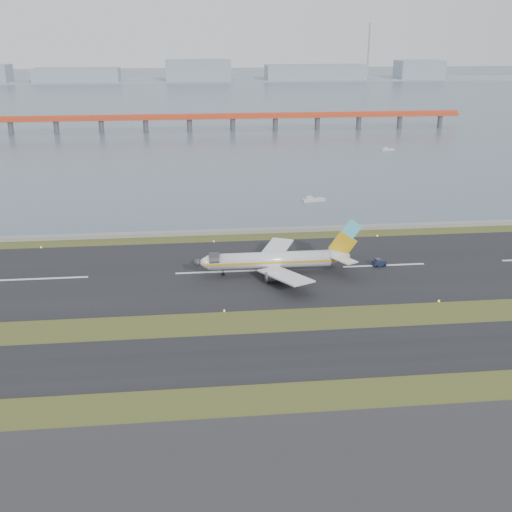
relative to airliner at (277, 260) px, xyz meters
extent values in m
plane|color=#314217|center=(-13.48, -27.42, -3.46)|extent=(1000.00, 1000.00, 0.00)
cube|color=black|center=(-13.48, -39.42, -3.41)|extent=(1000.00, 18.00, 0.10)
cube|color=black|center=(-13.48, 2.58, -3.41)|extent=(1000.00, 45.00, 0.10)
cube|color=gray|center=(-13.48, 32.58, -2.96)|extent=(1000.00, 2.50, 1.00)
cube|color=#4B596B|center=(-13.48, 432.58, -3.46)|extent=(1400.00, 800.00, 1.30)
cube|color=#C64321|center=(6.52, 222.58, 4.04)|extent=(260.00, 5.00, 1.60)
cube|color=#C64321|center=(6.52, 222.58, 5.54)|extent=(260.00, 0.40, 1.40)
cylinder|color=#4C4C51|center=(-89.48, 222.58, -0.46)|extent=(2.80, 2.80, 7.00)
cylinder|color=#4C4C51|center=(6.52, 222.58, -0.46)|extent=(2.80, 2.80, 7.00)
cylinder|color=#4C4C51|center=(102.52, 222.58, -0.46)|extent=(2.80, 2.80, 7.00)
cube|color=#8D99A6|center=(-13.48, 592.58, -3.46)|extent=(1400.00, 80.00, 1.00)
cube|color=#8D99A6|center=(-133.48, 592.58, 3.54)|extent=(90.00, 35.00, 14.00)
cube|color=#8D99A6|center=(-3.48, 592.58, 7.54)|extent=(70.00, 35.00, 22.00)
cube|color=#8D99A6|center=(126.52, 592.58, 4.54)|extent=(110.00, 35.00, 16.00)
cube|color=#8D99A6|center=(246.52, 592.58, 6.54)|extent=(50.00, 35.00, 20.00)
cylinder|color=#8D99A6|center=(186.52, 592.58, 26.54)|extent=(1.80, 1.80, 60.00)
cylinder|color=silver|center=(-1.50, 0.00, 0.04)|extent=(28.00, 3.80, 3.80)
cone|color=silver|center=(-17.10, 0.00, 0.04)|extent=(3.20, 3.80, 3.80)
cone|color=silver|center=(14.70, 0.00, 0.34)|extent=(5.00, 3.80, 3.80)
cube|color=gold|center=(-1.50, -1.92, 0.04)|extent=(31.00, 0.06, 0.45)
cube|color=gold|center=(-1.50, 1.92, 0.04)|extent=(31.00, 0.06, 0.45)
cube|color=silver|center=(0.70, -8.50, -0.66)|extent=(11.31, 15.89, 1.66)
cube|color=silver|center=(0.70, 8.50, -0.66)|extent=(11.31, 15.89, 1.66)
cylinder|color=#353539|center=(-1.00, -6.00, -1.86)|extent=(4.20, 2.10, 2.10)
cylinder|color=#353539|center=(-1.00, 6.00, -1.86)|extent=(4.20, 2.10, 2.10)
cube|color=gold|center=(15.50, 0.00, 3.24)|extent=(6.80, 0.35, 6.85)
cube|color=#54CCEE|center=(17.40, 0.00, 6.94)|extent=(4.85, 0.37, 4.90)
cube|color=silver|center=(15.00, -3.80, 0.84)|extent=(5.64, 6.80, 0.22)
cube|color=silver|center=(15.00, 3.80, 0.84)|extent=(5.64, 6.80, 0.22)
cylinder|color=black|center=(-12.50, 0.00, -3.01)|extent=(0.80, 0.28, 0.80)
cylinder|color=black|center=(0.00, -2.80, -2.91)|extent=(1.00, 0.38, 1.00)
cylinder|color=black|center=(0.00, 2.80, -2.91)|extent=(1.00, 0.38, 1.00)
cube|color=#131A35|center=(25.27, 2.39, -2.59)|extent=(3.37, 2.34, 1.15)
cube|color=#353539|center=(24.89, 2.31, -1.83)|extent=(1.62, 1.69, 0.67)
cylinder|color=black|center=(24.40, 1.41, -3.12)|extent=(0.72, 0.42, 0.67)
cylinder|color=black|center=(24.07, 2.91, -3.12)|extent=(0.72, 0.42, 0.67)
cylinder|color=black|center=(26.46, 1.86, -3.12)|extent=(0.72, 0.42, 0.67)
cylinder|color=black|center=(26.14, 3.36, -3.12)|extent=(0.72, 0.42, 0.67)
cube|color=silver|center=(21.43, 64.58, -3.02)|extent=(7.87, 3.63, 0.97)
cube|color=silver|center=(19.83, 64.31, -2.16)|extent=(2.43, 2.07, 0.97)
cube|color=silver|center=(74.19, 153.14, -3.09)|extent=(6.78, 3.40, 0.83)
cube|color=silver|center=(72.83, 152.84, -2.34)|extent=(2.13, 1.85, 0.83)
camera|label=1|loc=(-20.01, -138.17, 50.62)|focal=45.00mm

